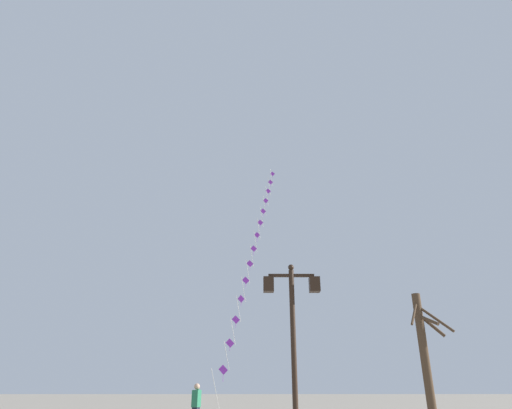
{
  "coord_description": "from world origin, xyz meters",
  "views": [
    {
      "loc": [
        1.25,
        -2.21,
        1.62
      ],
      "look_at": [
        1.35,
        14.23,
        8.58
      ],
      "focal_mm": 30.11,
      "sensor_mm": 36.0,
      "label": 1
    }
  ],
  "objects_px": {
    "twin_lantern_lamp_post": "(293,318)",
    "kite_flyer": "(196,407)",
    "bare_tree": "(426,358)",
    "kite_train": "(254,249)"
  },
  "relations": [
    {
      "from": "kite_train",
      "to": "kite_flyer",
      "type": "bearing_deg",
      "value": -105.05
    },
    {
      "from": "twin_lantern_lamp_post",
      "to": "bare_tree",
      "type": "bearing_deg",
      "value": 40.44
    },
    {
      "from": "twin_lantern_lamp_post",
      "to": "bare_tree",
      "type": "relative_size",
      "value": 0.99
    },
    {
      "from": "kite_flyer",
      "to": "bare_tree",
      "type": "bearing_deg",
      "value": -89.08
    },
    {
      "from": "kite_flyer",
      "to": "twin_lantern_lamp_post",
      "type": "bearing_deg",
      "value": -138.17
    },
    {
      "from": "twin_lantern_lamp_post",
      "to": "kite_flyer",
      "type": "bearing_deg",
      "value": 116.88
    },
    {
      "from": "kite_train",
      "to": "bare_tree",
      "type": "xyz_separation_m",
      "value": [
        6.01,
        -10.08,
        -7.04
      ]
    },
    {
      "from": "twin_lantern_lamp_post",
      "to": "kite_train",
      "type": "height_order",
      "value": "kite_train"
    },
    {
      "from": "twin_lantern_lamp_post",
      "to": "kite_flyer",
      "type": "relative_size",
      "value": 2.76
    },
    {
      "from": "kite_train",
      "to": "bare_tree",
      "type": "bearing_deg",
      "value": -59.19
    }
  ]
}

